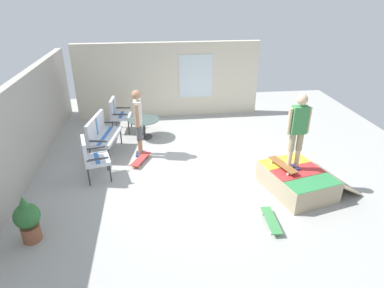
# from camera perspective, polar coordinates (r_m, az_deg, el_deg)

# --- Properties ---
(ground_plane) EXTENTS (12.00, 12.00, 0.10)m
(ground_plane) POSITION_cam_1_polar(r_m,az_deg,el_deg) (8.15, 1.18, -4.58)
(ground_plane) COLOR #A8A8A3
(back_wall_cinderblock) EXTENTS (9.00, 0.20, 2.20)m
(back_wall_cinderblock) POSITION_cam_1_polar(r_m,az_deg,el_deg) (8.14, -27.88, 1.26)
(back_wall_cinderblock) COLOR #ADA89E
(back_wall_cinderblock) RESTS_ON ground_plane
(house_facade) EXTENTS (0.23, 6.00, 2.44)m
(house_facade) POSITION_cam_1_polar(r_m,az_deg,el_deg) (11.14, -4.01, 10.93)
(house_facade) COLOR beige
(house_facade) RESTS_ON ground_plane
(skate_ramp) EXTENTS (1.84, 2.07, 0.48)m
(skate_ramp) POSITION_cam_1_polar(r_m,az_deg,el_deg) (7.56, 17.73, -6.03)
(skate_ramp) COLOR tan
(skate_ramp) RESTS_ON ground_plane
(patio_bench) EXTENTS (1.33, 0.76, 1.02)m
(patio_bench) POSITION_cam_1_polar(r_m,az_deg,el_deg) (8.91, -15.45, 2.00)
(patio_bench) COLOR #38383D
(patio_bench) RESTS_ON ground_plane
(patio_chair_near_house) EXTENTS (0.66, 0.60, 1.02)m
(patio_chair_near_house) POSITION_cam_1_polar(r_m,az_deg,el_deg) (10.23, -12.75, 5.41)
(patio_chair_near_house) COLOR #38383D
(patio_chair_near_house) RESTS_ON ground_plane
(patio_chair_by_wall) EXTENTS (0.73, 0.68, 1.02)m
(patio_chair_by_wall) POSITION_cam_1_polar(r_m,az_deg,el_deg) (7.76, -16.97, -1.87)
(patio_chair_by_wall) COLOR #38383D
(patio_chair_by_wall) RESTS_ON ground_plane
(patio_table) EXTENTS (0.90, 0.90, 0.57)m
(patio_table) POSITION_cam_1_polar(r_m,az_deg,el_deg) (9.71, -8.27, 3.35)
(patio_table) COLOR #38383D
(patio_table) RESTS_ON ground_plane
(person_watching) EXTENTS (0.48, 0.25, 1.77)m
(person_watching) POSITION_cam_1_polar(r_m,az_deg,el_deg) (8.44, -9.27, 4.42)
(person_watching) COLOR navy
(person_watching) RESTS_ON ground_plane
(person_skater) EXTENTS (0.25, 0.48, 1.67)m
(person_skater) POSITION_cam_1_polar(r_m,az_deg,el_deg) (7.08, 17.81, 2.81)
(person_skater) COLOR navy
(person_skater) RESTS_ON skate_ramp
(skateboard_by_bench) EXTENTS (0.81, 0.52, 0.10)m
(skateboard_by_bench) POSITION_cam_1_polar(r_m,az_deg,el_deg) (8.47, -8.80, -2.58)
(skateboard_by_bench) COLOR #B23838
(skateboard_by_bench) RESTS_ON ground_plane
(skateboard_spare) EXTENTS (0.81, 0.23, 0.10)m
(skateboard_spare) POSITION_cam_1_polar(r_m,az_deg,el_deg) (6.54, 13.50, -12.65)
(skateboard_spare) COLOR #3F8C4C
(skateboard_spare) RESTS_ON ground_plane
(skateboard_on_ramp) EXTENTS (0.82, 0.42, 0.10)m
(skateboard_on_ramp) POSITION_cam_1_polar(r_m,az_deg,el_deg) (7.40, 15.38, -3.48)
(skateboard_on_ramp) COLOR brown
(skateboard_on_ramp) RESTS_ON skate_ramp
(potted_plant) EXTENTS (0.44, 0.44, 0.92)m
(potted_plant) POSITION_cam_1_polar(r_m,az_deg,el_deg) (6.44, -26.48, -11.41)
(potted_plant) COLOR brown
(potted_plant) RESTS_ON ground_plane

